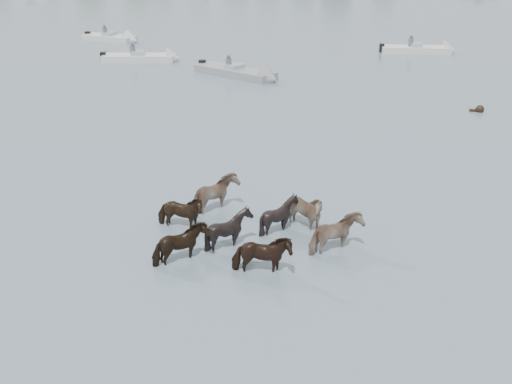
# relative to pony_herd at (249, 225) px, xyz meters

# --- Properties ---
(ground) EXTENTS (400.00, 400.00, 0.00)m
(ground) POSITION_rel_pony_herd_xyz_m (-1.85, -0.28, -0.45)
(ground) COLOR slate
(ground) RESTS_ON ground
(pony_herd) EXTENTS (6.33, 4.87, 1.40)m
(pony_herd) POSITION_rel_pony_herd_xyz_m (0.00, 0.00, 0.00)
(pony_herd) COLOR black
(pony_herd) RESTS_ON ground
(swimming_pony) EXTENTS (0.72, 0.44, 0.44)m
(swimming_pony) POSITION_rel_pony_herd_xyz_m (8.06, 15.68, -0.35)
(swimming_pony) COLOR black
(swimming_pony) RESTS_ON ground
(motorboat_a) EXTENTS (5.64, 2.83, 1.92)m
(motorboat_a) POSITION_rel_pony_herd_xyz_m (-13.08, 23.73, -0.23)
(motorboat_a) COLOR silver
(motorboat_a) RESTS_ON ground
(motorboat_b) EXTENTS (6.20, 4.07, 1.92)m
(motorboat_b) POSITION_rel_pony_herd_xyz_m (-5.32, 20.36, -0.23)
(motorboat_b) COLOR gray
(motorboat_b) RESTS_ON ground
(motorboat_c) EXTENTS (5.75, 2.38, 1.92)m
(motorboat_c) POSITION_rel_pony_herd_xyz_m (5.93, 31.43, -0.23)
(motorboat_c) COLOR silver
(motorboat_c) RESTS_ON ground
(motorboat_f) EXTENTS (5.24, 2.49, 1.92)m
(motorboat_f) POSITION_rel_pony_herd_xyz_m (-18.93, 30.80, -0.22)
(motorboat_f) COLOR silver
(motorboat_f) RESTS_ON ground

